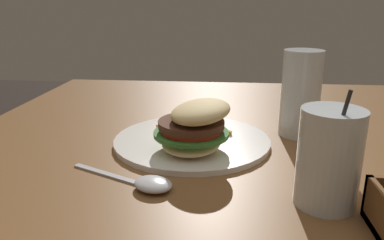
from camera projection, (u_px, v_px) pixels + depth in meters
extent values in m
cube|color=brown|center=(236.00, 171.00, 0.64)|extent=(1.32, 1.12, 0.03)
cylinder|color=brown|center=(94.00, 186.00, 1.35)|extent=(0.07, 0.07, 0.69)
cylinder|color=brown|center=(374.00, 199.00, 1.27)|extent=(0.07, 0.07, 0.69)
cylinder|color=white|center=(192.00, 141.00, 0.72)|extent=(0.30, 0.30, 0.01)
ellipsoid|color=#E0C17F|center=(191.00, 142.00, 0.66)|extent=(0.13, 0.11, 0.03)
cylinder|color=#38752D|center=(191.00, 133.00, 0.66)|extent=(0.14, 0.14, 0.01)
cylinder|color=red|center=(191.00, 129.00, 0.65)|extent=(0.11, 0.11, 0.01)
cylinder|color=#4C2D1E|center=(191.00, 124.00, 0.65)|extent=(0.12, 0.12, 0.01)
ellipsoid|color=#E0C17F|center=(200.00, 111.00, 0.64)|extent=(0.13, 0.11, 0.05)
cube|color=gold|center=(190.00, 115.00, 0.77)|extent=(0.06, 0.07, 0.01)
cube|color=gold|center=(212.00, 127.00, 0.74)|extent=(0.02, 0.08, 0.03)
cube|color=gold|center=(202.00, 123.00, 0.76)|extent=(0.08, 0.04, 0.03)
cube|color=gold|center=(186.00, 115.00, 0.80)|extent=(0.05, 0.05, 0.03)
cube|color=gold|center=(189.00, 118.00, 0.77)|extent=(0.08, 0.02, 0.03)
cube|color=gold|center=(194.00, 112.00, 0.78)|extent=(0.05, 0.05, 0.03)
cube|color=gold|center=(195.00, 119.00, 0.79)|extent=(0.06, 0.04, 0.01)
cube|color=gold|center=(203.00, 120.00, 0.75)|extent=(0.05, 0.07, 0.03)
cube|color=gold|center=(167.00, 129.00, 0.75)|extent=(0.06, 0.05, 0.02)
cube|color=gold|center=(196.00, 124.00, 0.76)|extent=(0.07, 0.06, 0.02)
cube|color=gold|center=(180.00, 119.00, 0.82)|extent=(0.08, 0.03, 0.03)
cube|color=gold|center=(189.00, 114.00, 0.76)|extent=(0.04, 0.06, 0.03)
cube|color=gold|center=(183.00, 127.00, 0.75)|extent=(0.06, 0.06, 0.02)
cube|color=gold|center=(208.00, 129.00, 0.74)|extent=(0.01, 0.06, 0.02)
cube|color=gold|center=(182.00, 125.00, 0.74)|extent=(0.06, 0.04, 0.02)
cylinder|color=silver|center=(301.00, 94.00, 0.74)|extent=(0.08, 0.08, 0.17)
cylinder|color=#C67F23|center=(300.00, 97.00, 0.74)|extent=(0.07, 0.07, 0.16)
cylinder|color=silver|center=(329.00, 158.00, 0.49)|extent=(0.08, 0.08, 0.13)
cylinder|color=#EFA819|center=(328.00, 166.00, 0.49)|extent=(0.07, 0.07, 0.11)
cylinder|color=black|center=(332.00, 153.00, 0.46)|extent=(0.01, 0.03, 0.16)
ellipsoid|color=silver|center=(153.00, 184.00, 0.54)|extent=(0.07, 0.07, 0.02)
cube|color=silver|center=(107.00, 174.00, 0.59)|extent=(0.07, 0.13, 0.00)
cube|color=brown|center=(384.00, 219.00, 0.42)|extent=(0.11, 0.01, 0.06)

